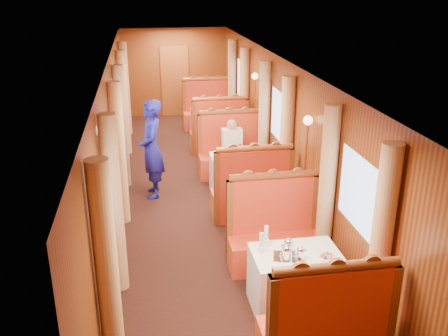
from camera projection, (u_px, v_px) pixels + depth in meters
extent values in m
cube|color=brown|center=(175.00, 81.00, 14.44)|extent=(0.80, 0.04, 2.00)
cube|color=white|center=(295.00, 280.00, 6.06)|extent=(1.05, 0.72, 0.75)
cube|color=#B41414|center=(333.00, 306.00, 4.82)|extent=(1.30, 0.12, 0.80)
cylinder|color=brown|center=(337.00, 267.00, 4.66)|extent=(1.23, 0.10, 0.10)
cube|color=#B41414|center=(275.00, 252.00, 6.99)|extent=(1.30, 0.55, 0.45)
cube|color=#B41414|center=(272.00, 205.00, 6.96)|extent=(1.30, 0.12, 0.80)
cylinder|color=brown|center=(273.00, 175.00, 6.80)|extent=(1.23, 0.10, 0.10)
cube|color=white|center=(240.00, 175.00, 9.28)|extent=(1.05, 0.72, 0.75)
cube|color=#B41414|center=(250.00, 204.00, 8.46)|extent=(1.30, 0.55, 0.45)
cube|color=#B41414|center=(254.00, 174.00, 8.04)|extent=(1.30, 0.12, 0.80)
cylinder|color=brown|center=(255.00, 148.00, 7.88)|extent=(1.23, 0.10, 0.10)
cube|color=#B41414|center=(231.00, 165.00, 10.21)|extent=(1.30, 0.55, 0.45)
cube|color=#B41414|center=(229.00, 133.00, 10.19)|extent=(1.30, 0.12, 0.80)
cylinder|color=brown|center=(229.00, 112.00, 10.03)|extent=(1.23, 0.10, 0.10)
cube|color=white|center=(213.00, 124.00, 12.51)|extent=(1.05, 0.72, 0.75)
cube|color=#B41414|center=(219.00, 141.00, 11.69)|extent=(1.30, 0.55, 0.45)
cube|color=#B41414|center=(220.00, 118.00, 11.26)|extent=(1.30, 0.12, 0.80)
cylinder|color=brown|center=(220.00, 99.00, 11.11)|extent=(1.23, 0.10, 0.10)
cube|color=#B41414|center=(208.00, 120.00, 13.44)|extent=(1.30, 0.55, 0.45)
cube|color=#B41414|center=(207.00, 95.00, 13.41)|extent=(1.30, 0.12, 0.80)
cylinder|color=brown|center=(206.00, 79.00, 13.25)|extent=(1.23, 0.10, 0.10)
cube|color=silver|center=(288.00, 257.00, 5.83)|extent=(0.40, 0.34, 0.01)
cylinder|color=white|center=(326.00, 257.00, 5.83)|extent=(0.21, 0.21, 0.01)
cylinder|color=white|center=(261.00, 250.00, 5.93)|extent=(0.08, 0.08, 0.08)
cylinder|color=white|center=(261.00, 240.00, 5.88)|extent=(0.05, 0.05, 0.18)
cylinder|color=white|center=(266.00, 242.00, 6.09)|extent=(0.08, 0.08, 0.08)
cylinder|color=white|center=(266.00, 233.00, 6.04)|extent=(0.05, 0.05, 0.18)
cylinder|color=silver|center=(240.00, 153.00, 9.09)|extent=(0.06, 0.06, 0.14)
cylinder|color=silver|center=(213.00, 107.00, 12.34)|extent=(0.06, 0.06, 0.14)
cylinder|color=tan|center=(107.00, 275.00, 4.73)|extent=(0.22, 0.22, 2.35)
cylinder|color=tan|center=(114.00, 206.00, 6.17)|extent=(0.22, 0.22, 2.35)
cylinder|color=tan|center=(380.00, 251.00, 5.15)|extent=(0.22, 0.22, 2.35)
cylinder|color=tan|center=(327.00, 191.00, 6.59)|extent=(0.22, 0.22, 2.35)
cylinder|color=tan|center=(119.00, 155.00, 7.95)|extent=(0.22, 0.22, 2.35)
cylinder|color=tan|center=(121.00, 127.00, 9.39)|extent=(0.22, 0.22, 2.35)
cylinder|color=tan|center=(286.00, 146.00, 8.37)|extent=(0.22, 0.22, 2.35)
cylinder|color=tan|center=(264.00, 121.00, 9.81)|extent=(0.22, 0.22, 2.35)
cylinder|color=tan|center=(124.00, 103.00, 11.18)|extent=(0.22, 0.22, 2.35)
cylinder|color=tan|center=(125.00, 89.00, 12.61)|extent=(0.22, 0.22, 2.35)
cylinder|color=tan|center=(244.00, 99.00, 11.60)|extent=(0.22, 0.22, 2.35)
cylinder|color=tan|center=(232.00, 85.00, 13.04)|extent=(0.22, 0.22, 2.35)
cylinder|color=#BF8C3F|center=(117.00, 193.00, 7.15)|extent=(0.04, 0.04, 1.85)
sphere|color=#FFD18C|center=(111.00, 129.00, 6.80)|extent=(0.14, 0.14, 0.14)
cylinder|color=#BF8C3F|center=(304.00, 181.00, 7.57)|extent=(0.04, 0.04, 1.85)
sphere|color=#FFD18C|center=(308.00, 120.00, 7.23)|extent=(0.14, 0.14, 0.14)
cylinder|color=#BF8C3F|center=(123.00, 126.00, 10.37)|extent=(0.04, 0.04, 1.85)
sphere|color=#FFD18C|center=(119.00, 80.00, 10.03)|extent=(0.14, 0.14, 0.14)
cylinder|color=#BF8C3F|center=(254.00, 120.00, 10.80)|extent=(0.04, 0.04, 1.85)
sphere|color=#FFD18C|center=(255.00, 76.00, 10.46)|extent=(0.14, 0.14, 0.14)
imported|color=navy|center=(152.00, 149.00, 9.04)|extent=(0.44, 0.67, 1.81)
cube|color=beige|center=(232.00, 142.00, 9.93)|extent=(0.40, 0.24, 0.55)
sphere|color=tan|center=(232.00, 125.00, 9.80)|extent=(0.20, 0.20, 0.20)
cube|color=beige|center=(233.00, 156.00, 9.86)|extent=(0.36, 0.30, 0.14)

